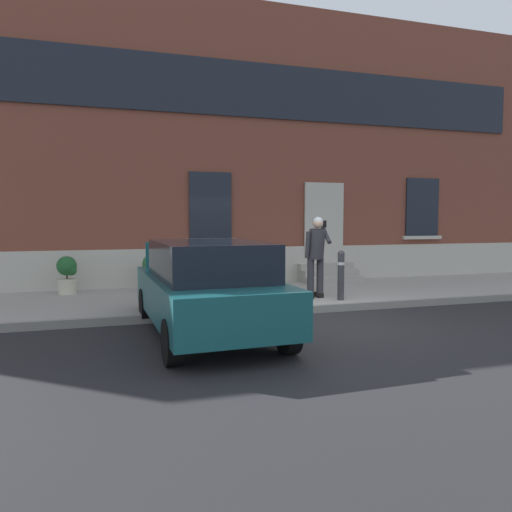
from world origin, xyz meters
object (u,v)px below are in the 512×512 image
bollard_near_person (341,273)px  planter_olive (251,268)px  planter_cream (67,274)px  hatchback_car_teal (207,286)px  planter_charcoal (152,272)px  planter_terracotta (228,268)px  person_on_phone (316,252)px

bollard_near_person → planter_olive: bearing=113.7°
bollard_near_person → planter_cream: bearing=154.8°
hatchback_car_teal → planter_olive: 4.77m
planter_cream → planter_charcoal: 1.89m
bollard_near_person → planter_terracotta: size_ratio=1.22×
planter_cream → planter_charcoal: bearing=-2.3°
planter_olive → hatchback_car_teal: bearing=-114.8°
person_on_phone → planter_charcoal: bearing=148.2°
planter_terracotta → hatchback_car_teal: bearing=-107.9°
hatchback_car_teal → planter_terracotta: (1.41, 4.37, -0.18)m
bollard_near_person → person_on_phone: person_on_phone is taller
person_on_phone → hatchback_car_teal: bearing=-142.3°
bollard_near_person → planter_terracotta: bearing=123.0°
hatchback_car_teal → person_on_phone: person_on_phone is taller
planter_cream → hatchback_car_teal: bearing=-60.9°
planter_terracotta → planter_cream: bearing=-178.3°
hatchback_car_teal → planter_charcoal: 4.21m
person_on_phone → planter_cream: 5.64m
hatchback_car_teal → planter_cream: hatchback_car_teal is taller
planter_terracotta → planter_olive: same height
planter_cream → planter_olive: same height
hatchback_car_teal → person_on_phone: (2.78, 2.03, 0.36)m
planter_charcoal → planter_olive: 2.48m
bollard_near_person → planter_terracotta: 3.24m
hatchback_car_teal → planter_terracotta: size_ratio=4.80×
hatchback_car_teal → planter_terracotta: bearing=72.1°
hatchback_car_teal → planter_cream: bearing=119.1°
planter_charcoal → planter_terracotta: 1.90m
planter_charcoal → planter_terracotta: (1.89, 0.19, 0.00)m
person_on_phone → planter_cream: bearing=158.3°
planter_olive → planter_cream: bearing=-179.1°
planter_cream → planter_charcoal: size_ratio=1.00×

